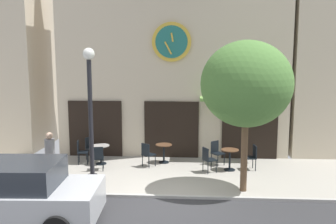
{
  "coord_description": "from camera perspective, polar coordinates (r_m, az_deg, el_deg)",
  "views": [
    {
      "loc": [
        0.59,
        -9.77,
        3.93
      ],
      "look_at": [
        -0.17,
        2.23,
        2.19
      ],
      "focal_mm": 38.07,
      "sensor_mm": 36.0,
      "label": 1
    }
  ],
  "objects": [
    {
      "name": "pedestrian_grey",
      "position": [
        12.12,
        -18.33,
        -6.86
      ],
      "size": [
        0.41,
        0.41,
        1.67
      ],
      "color": "#2D2D38",
      "rests_on": "ground_plane"
    },
    {
      "name": "cafe_chair_corner",
      "position": [
        14.62,
        -12.25,
        -5.4
      ],
      "size": [
        0.56,
        0.56,
        0.9
      ],
      "color": "black",
      "rests_on": "ground_plane"
    },
    {
      "name": "street_lamp",
      "position": [
        11.24,
        -12.28,
        -0.86
      ],
      "size": [
        0.36,
        0.36,
        4.31
      ],
      "color": "black",
      "rests_on": "ground_plane"
    },
    {
      "name": "cafe_chair_facing_wall",
      "position": [
        13.72,
        7.77,
        -6.2
      ],
      "size": [
        0.56,
        0.56,
        0.9
      ],
      "color": "black",
      "rests_on": "ground_plane"
    },
    {
      "name": "cafe_chair_outer",
      "position": [
        12.74,
        6.38,
        -7.3
      ],
      "size": [
        0.54,
        0.54,
        0.9
      ],
      "color": "black",
      "rests_on": "ground_plane"
    },
    {
      "name": "cafe_chair_near_tree",
      "position": [
        13.32,
        -3.34,
        -6.57
      ],
      "size": [
        0.56,
        0.56,
        0.9
      ],
      "color": "black",
      "rests_on": "ground_plane"
    },
    {
      "name": "cafe_chair_near_lamp",
      "position": [
        13.07,
        -11.15,
        -7.0
      ],
      "size": [
        0.47,
        0.47,
        0.9
      ],
      "color": "black",
      "rests_on": "ground_plane"
    },
    {
      "name": "parked_car_silver",
      "position": [
        9.54,
        -24.07,
        -11.93
      ],
      "size": [
        4.38,
        2.18,
        1.55
      ],
      "color": "#B7BABF",
      "rests_on": "ground_plane"
    },
    {
      "name": "cafe_table_leftmost",
      "position": [
        13.1,
        9.86,
        -7.01
      ],
      "size": [
        0.63,
        0.63,
        0.77
      ],
      "color": "black",
      "rests_on": "ground_plane"
    },
    {
      "name": "street_tree",
      "position": [
        10.67,
        12.44,
        4.34
      ],
      "size": [
        2.68,
        2.42,
        4.53
      ],
      "color": "brown",
      "rests_on": "ground_plane"
    },
    {
      "name": "cafe_table_rightmost",
      "position": [
        13.89,
        -10.71,
        -6.19
      ],
      "size": [
        0.66,
        0.66,
        0.74
      ],
      "color": "black",
      "rests_on": "ground_plane"
    },
    {
      "name": "cafe_chair_right_end",
      "position": [
        14.11,
        -13.8,
        -5.96
      ],
      "size": [
        0.47,
        0.47,
        0.9
      ],
      "color": "black",
      "rests_on": "ground_plane"
    },
    {
      "name": "cafe_chair_curbside",
      "position": [
        13.32,
        13.32,
        -6.78
      ],
      "size": [
        0.45,
        0.45,
        0.9
      ],
      "color": "black",
      "rests_on": "ground_plane"
    },
    {
      "name": "cafe_table_near_door",
      "position": [
        13.85,
        -0.67,
        -6.17
      ],
      "size": [
        0.63,
        0.63,
        0.72
      ],
      "color": "black",
      "rests_on": "ground_plane"
    },
    {
      "name": "ground_plane",
      "position": [
        9.65,
        -0.22,
        -15.96
      ],
      "size": [
        26.63,
        10.95,
        0.13
      ],
      "color": "#9E998E"
    },
    {
      "name": "clock_building",
      "position": [
        15.57,
        0.85,
        12.27
      ],
      "size": [
        9.43,
        3.88,
        9.72
      ],
      "color": "beige",
      "rests_on": "ground_plane"
    }
  ]
}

